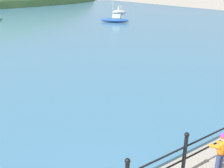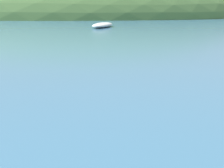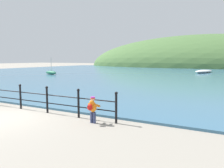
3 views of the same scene
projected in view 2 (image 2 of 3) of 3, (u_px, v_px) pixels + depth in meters
water at (58, 29)px, 31.45m from camera, size 80.00×60.00×0.10m
far_hillside at (77, 17)px, 68.27m from camera, size 76.73×42.20×19.99m
boat_mid_harbor at (103, 25)px, 33.35m from camera, size 3.18×5.38×0.51m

